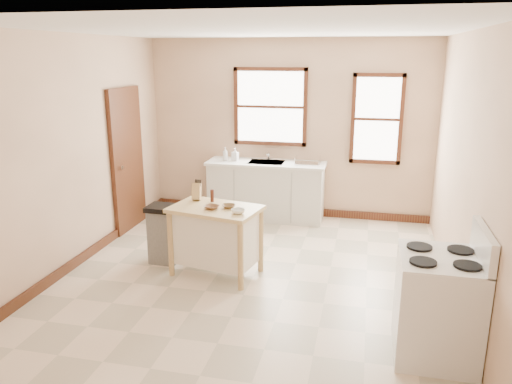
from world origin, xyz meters
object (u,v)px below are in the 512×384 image
soap_bottle_b (235,154)px  dish_rack (308,161)px  kitchen_island (216,241)px  pepper_grinder (212,196)px  knife_block (197,192)px  soap_bottle_a (225,154)px  gas_stove (438,292)px  bowl_b (229,206)px  bowl_c (238,211)px  trash_bin (164,234)px  bowl_a (212,207)px

soap_bottle_b → dish_rack: size_ratio=0.53×
soap_bottle_b → kitchen_island: bearing=-72.2°
pepper_grinder → knife_block: bearing=171.9°
soap_bottle_a → soap_bottle_b: 0.16m
soap_bottle_a → gas_stove: (2.86, -3.33, -0.44)m
bowl_b → kitchen_island: bearing=-177.8°
bowl_c → dish_rack: bearing=78.4°
dish_rack → trash_bin: 2.60m
dish_rack → gas_stove: (1.55, -3.38, -0.37)m
knife_block → bowl_c: 0.75m
pepper_grinder → bowl_c: pepper_grinder is taller
bowl_c → soap_bottle_a: bearing=109.5°
soap_bottle_a → dish_rack: soap_bottle_a is taller
kitchen_island → bowl_c: 0.57m
soap_bottle_a → bowl_a: bearing=-101.7°
knife_block → pepper_grinder: knife_block is taller
dish_rack → bowl_a: (-0.82, -2.27, -0.11)m
pepper_grinder → gas_stove: gas_stove is taller
kitchen_island → knife_block: 0.65m
soap_bottle_b → gas_stove: (2.71, -3.37, -0.43)m
dish_rack → soap_bottle_a: bearing=-168.6°
soap_bottle_b → pepper_grinder: (0.25, -1.99, -0.11)m
bowl_b → gas_stove: size_ratio=0.13×
gas_stove → knife_block: bearing=152.1°
kitchen_island → bowl_b: bowl_b is taller
bowl_a → bowl_b: size_ratio=1.07×
trash_bin → gas_stove: bearing=-21.5°
trash_bin → gas_stove: 3.39m
knife_block → bowl_a: size_ratio=1.22×
soap_bottle_a → bowl_c: 2.46m
kitchen_island → bowl_c: bowl_c is taller
knife_block → pepper_grinder: 0.21m
knife_block → bowl_a: bearing=-53.3°
soap_bottle_a → bowl_b: soap_bottle_a is taller
dish_rack → kitchen_island: (-0.80, -2.20, -0.55)m
gas_stove → soap_bottle_b: bearing=128.7°
bowl_a → knife_block: bearing=133.4°
dish_rack → knife_block: knife_block is taller
knife_block → bowl_b: bearing=-32.3°
kitchen_island → bowl_c: size_ratio=6.75×
knife_block → trash_bin: 0.71m
trash_bin → knife_block: bearing=8.0°
bowl_b → gas_stove: (2.19, -1.19, -0.26)m
bowl_b → dish_rack: bearing=73.7°
pepper_grinder → gas_stove: bearing=-29.4°
dish_rack → bowl_c: bearing=-92.3°
soap_bottle_a → kitchen_island: (0.50, -2.15, -0.61)m
soap_bottle_a → pepper_grinder: bearing=-102.4°
trash_bin → soap_bottle_b: bearing=81.3°
bowl_a → soap_bottle_b: bearing=98.3°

